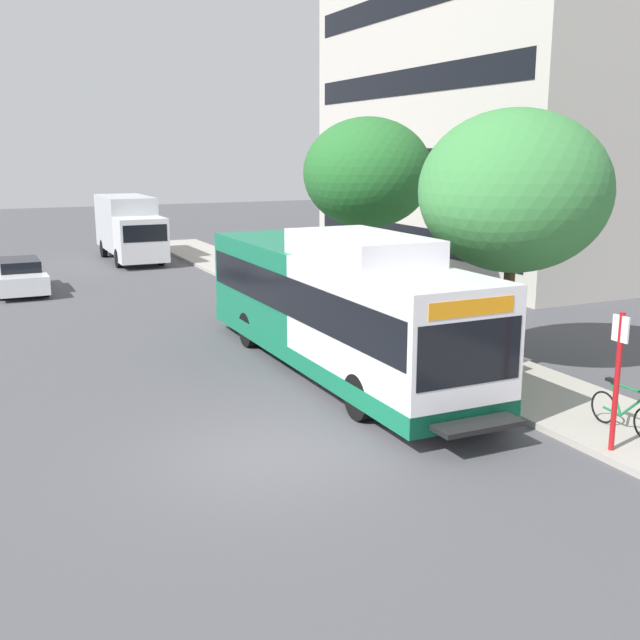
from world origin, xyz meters
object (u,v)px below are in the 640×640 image
object	(u,v)px
box_truck_background	(129,227)
street_tree_near_stop	(514,191)
street_tree_mid_block	(368,173)
parked_car_far_lane	(20,276)
transit_bus	(335,306)
bus_stop_sign_pole	(618,371)
bicycle_parked	(625,411)

from	to	relation	value
box_truck_background	street_tree_near_stop	bearing A→B (deg)	-79.51
street_tree_mid_block	parked_car_far_lane	size ratio (longest dim) A/B	1.45
transit_bus	street_tree_mid_block	bearing A→B (deg)	55.47
transit_bus	box_truck_background	xyz separation A→B (m)	(-0.59, 22.51, 0.04)
bus_stop_sign_pole	box_truck_background	xyz separation A→B (m)	(-2.71, 29.78, 0.09)
transit_bus	parked_car_far_lane	xyz separation A→B (m)	(-6.43, 15.28, -1.04)
bicycle_parked	street_tree_near_stop	distance (m)	6.28
street_tree_near_stop	parked_car_far_lane	world-z (taller)	street_tree_near_stop
street_tree_mid_block	box_truck_background	world-z (taller)	street_tree_mid_block
transit_bus	parked_car_far_lane	distance (m)	16.61
street_tree_mid_block	parked_car_far_lane	distance (m)	14.60
bus_stop_sign_pole	parked_car_far_lane	xyz separation A→B (m)	(-8.54, 22.55, -0.99)
transit_bus	bus_stop_sign_pole	world-z (taller)	transit_bus
box_truck_background	bicycle_parked	bearing A→B (deg)	-82.86
parked_car_far_lane	box_truck_background	world-z (taller)	box_truck_background
bicycle_parked	street_tree_mid_block	xyz separation A→B (m)	(1.37, 13.11, 4.22)
bus_stop_sign_pole	street_tree_near_stop	bearing A→B (deg)	71.25
street_tree_near_stop	parked_car_far_lane	distance (m)	20.46
parked_car_far_lane	box_truck_background	bearing A→B (deg)	51.08
bus_stop_sign_pole	street_tree_mid_block	size ratio (longest dim) A/B	0.40
transit_bus	bus_stop_sign_pole	size ratio (longest dim) A/B	4.71
transit_bus	box_truck_background	distance (m)	22.52
street_tree_near_stop	street_tree_mid_block	xyz separation A→B (m)	(0.50, 8.36, 0.21)
bicycle_parked	parked_car_far_lane	bearing A→B (deg)	113.37
bicycle_parked	street_tree_mid_block	world-z (taller)	street_tree_mid_block
bicycle_parked	box_truck_background	size ratio (longest dim) A/B	0.25
street_tree_near_stop	box_truck_background	bearing A→B (deg)	100.49
bus_stop_sign_pole	street_tree_near_stop	world-z (taller)	street_tree_near_stop
street_tree_near_stop	street_tree_mid_block	world-z (taller)	street_tree_mid_block
bicycle_parked	street_tree_near_stop	world-z (taller)	street_tree_near_stop
bicycle_parked	box_truck_background	bearing A→B (deg)	97.14
transit_bus	box_truck_background	bearing A→B (deg)	91.50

